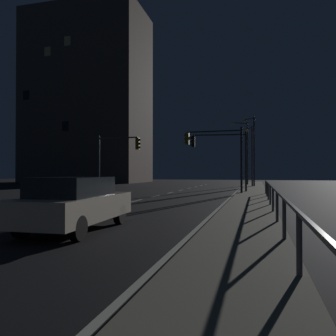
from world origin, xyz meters
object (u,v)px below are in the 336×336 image
object	(u,v)px
street_lamp_median	(251,150)
building_distant	(88,98)
traffic_light_far_center	(118,152)
street_lamp_corner	(252,145)
traffic_light_mid_right	(215,146)
car	(76,203)
traffic_light_mid_left	(220,149)
street_lamp_far_end	(245,147)

from	to	relation	value
street_lamp_median	building_distant	bearing A→B (deg)	155.39
traffic_light_far_center	building_distant	world-z (taller)	building_distant
traffic_light_far_center	street_lamp_corner	bearing A→B (deg)	52.13
traffic_light_mid_right	street_lamp_corner	xyz separation A→B (m)	(2.68, 13.07, 1.11)
car	traffic_light_far_center	xyz separation A→B (m)	(-6.01, 16.72, 2.58)
street_lamp_median	building_distant	size ratio (longest dim) A/B	0.23
traffic_light_far_center	street_lamp_median	size ratio (longest dim) A/B	0.70
car	street_lamp_median	xyz separation A→B (m)	(4.47, 30.71, 3.47)
car	traffic_light_mid_left	world-z (taller)	traffic_light_mid_left
traffic_light_mid_right	street_lamp_median	xyz separation A→B (m)	(2.51, 13.36, 0.56)
street_lamp_corner	traffic_light_far_center	bearing A→B (deg)	-127.87
traffic_light_mid_right	street_lamp_corner	distance (m)	13.39
traffic_light_mid_right	building_distant	distance (m)	37.95
traffic_light_mid_left	street_lamp_far_end	xyz separation A→B (m)	(1.47, 15.56, 1.26)
traffic_light_mid_right	traffic_light_mid_left	size ratio (longest dim) A/B	1.02
traffic_light_mid_left	street_lamp_corner	distance (m)	11.56
car	traffic_light_mid_right	distance (m)	17.71
street_lamp_far_end	building_distant	size ratio (longest dim) A/B	0.27
traffic_light_far_center	car	bearing A→B (deg)	-70.24
car	traffic_light_mid_right	xyz separation A→B (m)	(1.96, 17.36, 2.91)
traffic_light_mid_left	traffic_light_mid_right	bearing A→B (deg)	-96.89
traffic_light_far_center	street_lamp_median	world-z (taller)	street_lamp_median
car	building_distant	world-z (taller)	building_distant
street_lamp_corner	car	bearing A→B (deg)	-98.68
street_lamp_median	traffic_light_far_center	bearing A→B (deg)	-126.84
street_lamp_far_end	building_distant	distance (m)	29.97
street_lamp_corner	building_distant	distance (m)	32.39
car	street_lamp_far_end	distance (m)	35.18
traffic_light_mid_left	street_lamp_median	bearing A→B (deg)	78.76
traffic_light_mid_right	traffic_light_mid_left	distance (m)	1.85
traffic_light_mid_right	traffic_light_far_center	xyz separation A→B (m)	(-7.97, -0.63, -0.33)
car	street_lamp_corner	bearing A→B (deg)	81.32
traffic_light_mid_right	traffic_light_far_center	world-z (taller)	traffic_light_mid_right
street_lamp_corner	traffic_light_mid_right	bearing A→B (deg)	-101.60
car	street_lamp_median	bearing A→B (deg)	81.71
street_lamp_median	traffic_light_mid_right	bearing A→B (deg)	-100.65
street_lamp_corner	building_distant	size ratio (longest dim) A/B	0.27
traffic_light_mid_left	traffic_light_far_center	bearing A→B (deg)	-163.25
street_lamp_far_end	traffic_light_mid_left	bearing A→B (deg)	-95.39
traffic_light_mid_right	building_distant	bearing A→B (deg)	134.11
traffic_light_mid_right	traffic_light_mid_left	xyz separation A→B (m)	(0.22, 1.83, -0.06)
traffic_light_mid_left	street_lamp_far_end	world-z (taller)	street_lamp_far_end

